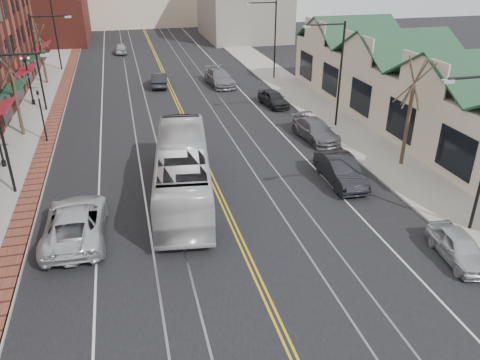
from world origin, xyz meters
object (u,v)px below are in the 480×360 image
parked_suv (75,222)px  parked_car_b (341,170)px  transit_bus (183,170)px  parked_car_a (459,247)px  parked_car_c (315,130)px  parked_car_d (273,98)px

parked_suv → parked_car_b: size_ratio=1.25×
transit_bus → parked_suv: (-5.73, -2.90, -0.82)m
parked_suv → parked_car_a: 18.13m
parked_car_a → parked_car_b: size_ratio=0.79×
parked_suv → parked_car_c: parked_suv is taller
parked_suv → parked_car_d: 24.38m
parked_car_a → transit_bus: bearing=148.6°
transit_bus → parked_car_d: transit_bus is taller
parked_suv → parked_car_d: parked_suv is taller
parked_car_a → parked_car_c: parked_car_c is taller
parked_car_a → parked_car_b: (-1.80, 8.64, 0.15)m
transit_bus → parked_car_c: size_ratio=2.39×
parked_car_c → transit_bus: bearing=-154.6°
parked_car_d → parked_car_a: bearing=-95.3°
transit_bus → parked_car_a: (11.30, -9.13, -1.02)m
transit_bus → parked_car_b: transit_bus is taller
parked_suv → parked_car_a: parked_suv is taller
transit_bus → parked_car_b: (9.50, -0.49, -0.87)m
parked_car_a → parked_car_c: bearing=99.3°
transit_bus → parked_car_d: bearing=-116.5°
parked_car_c → parked_car_d: parked_car_c is taller
transit_bus → parked_car_a: transit_bus is taller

